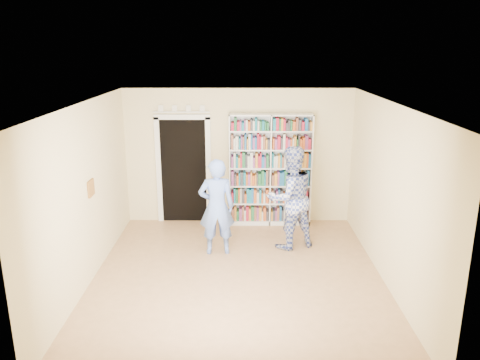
% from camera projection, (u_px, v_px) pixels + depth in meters
% --- Properties ---
extents(floor, '(5.00, 5.00, 0.00)m').
position_uv_depth(floor, '(238.00, 278.00, 7.29)').
color(floor, '#9F744D').
rests_on(floor, ground).
extents(ceiling, '(5.00, 5.00, 0.00)m').
position_uv_depth(ceiling, '(237.00, 104.00, 6.54)').
color(ceiling, white).
rests_on(ceiling, wall_back).
extents(wall_back, '(4.50, 0.00, 4.50)m').
position_uv_depth(wall_back, '(238.00, 157.00, 9.32)').
color(wall_back, beige).
rests_on(wall_back, floor).
extents(wall_left, '(0.00, 5.00, 5.00)m').
position_uv_depth(wall_left, '(86.00, 195.00, 6.92)').
color(wall_left, beige).
rests_on(wall_left, floor).
extents(wall_right, '(0.00, 5.00, 5.00)m').
position_uv_depth(wall_right, '(389.00, 196.00, 6.91)').
color(wall_right, beige).
rests_on(wall_right, floor).
extents(bookshelf, '(1.62, 0.30, 2.23)m').
position_uv_depth(bookshelf, '(270.00, 170.00, 9.23)').
color(bookshelf, white).
rests_on(bookshelf, floor).
extents(doorway, '(1.10, 0.08, 2.43)m').
position_uv_depth(doorway, '(184.00, 165.00, 9.35)').
color(doorway, black).
rests_on(doorway, floor).
extents(wall_art, '(0.03, 0.25, 0.25)m').
position_uv_depth(wall_art, '(91.00, 188.00, 7.10)').
color(wall_art, brown).
rests_on(wall_art, wall_left).
extents(man_blue, '(0.65, 0.46, 1.68)m').
position_uv_depth(man_blue, '(217.00, 207.00, 7.95)').
color(man_blue, '#678AE5').
rests_on(man_blue, floor).
extents(man_plaid, '(1.09, 0.99, 1.84)m').
position_uv_depth(man_plaid, '(290.00, 198.00, 8.18)').
color(man_plaid, '#33449C').
rests_on(man_plaid, floor).
extents(paper_sheet, '(0.16, 0.10, 0.26)m').
position_uv_depth(paper_sheet, '(296.00, 203.00, 8.03)').
color(paper_sheet, white).
rests_on(paper_sheet, man_plaid).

